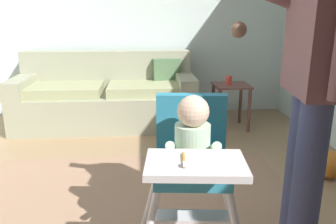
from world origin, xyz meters
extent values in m
cube|color=#967754|center=(0.00, 0.00, -0.05)|extent=(5.85, 6.52, 0.10)
cube|color=silver|center=(0.00, 2.49, 1.34)|extent=(5.05, 0.06, 2.67)
cube|color=gray|center=(-0.22, 1.91, 0.20)|extent=(2.07, 0.84, 0.40)
cube|color=gray|center=(-0.22, 2.24, 0.63)|extent=(2.07, 0.22, 0.46)
cube|color=gray|center=(-1.17, 1.91, 0.50)|extent=(0.20, 0.84, 0.20)
cube|color=gray|center=(0.73, 1.91, 0.50)|extent=(0.20, 0.84, 0.20)
cube|color=#979B6F|center=(-0.67, 1.86, 0.46)|extent=(0.82, 0.60, 0.11)
cube|color=#979B6F|center=(0.23, 1.86, 0.46)|extent=(0.82, 0.60, 0.11)
cube|color=#4C6B47|center=(0.52, 2.11, 0.60)|extent=(0.35, 0.17, 0.34)
cylinder|color=silver|center=(0.26, -0.27, 0.26)|extent=(0.16, 0.18, 0.53)
cylinder|color=silver|center=(0.69, -0.32, 0.26)|extent=(0.18, 0.16, 0.53)
cube|color=teal|center=(0.45, -0.51, 0.54)|extent=(0.39, 0.39, 0.05)
cube|color=teal|center=(0.47, -0.37, 0.73)|extent=(0.37, 0.11, 0.33)
cube|color=silver|center=(0.42, -0.80, 0.71)|extent=(0.42, 0.30, 0.03)
cube|color=silver|center=(0.44, -0.62, 0.35)|extent=(0.41, 0.14, 0.02)
cylinder|color=#B7D5B6|center=(0.45, -0.53, 0.68)|extent=(0.19, 0.19, 0.22)
sphere|color=beige|center=(0.45, -0.54, 0.85)|extent=(0.15, 0.15, 0.15)
cylinder|color=#B7D5B6|center=(0.34, -0.56, 0.69)|extent=(0.06, 0.15, 0.10)
cylinder|color=#B7D5B6|center=(0.55, -0.58, 0.69)|extent=(0.06, 0.15, 0.10)
cylinder|color=#C67A23|center=(0.38, -0.80, 0.73)|extent=(0.02, 0.13, 0.01)
cube|color=white|center=(0.37, -0.86, 0.74)|extent=(0.01, 0.02, 0.02)
cylinder|color=#3A3E63|center=(1.00, -0.53, 0.47)|extent=(0.14, 0.14, 0.94)
cylinder|color=#3A3E63|center=(0.98, -0.65, 0.47)|extent=(0.14, 0.14, 0.94)
cube|color=brown|center=(0.99, -0.59, 1.23)|extent=(0.25, 0.42, 0.58)
sphere|color=brown|center=(0.69, -0.37, 1.21)|extent=(0.08, 0.08, 0.08)
sphere|color=orange|center=(1.72, 0.38, 0.12)|extent=(0.23, 0.23, 0.23)
cube|color=brown|center=(1.24, 1.70, 0.51)|extent=(0.40, 0.40, 0.02)
cylinder|color=brown|center=(1.07, 1.53, 0.25)|extent=(0.04, 0.04, 0.50)
cylinder|color=brown|center=(1.41, 1.53, 0.25)|extent=(0.04, 0.04, 0.50)
cylinder|color=brown|center=(1.07, 1.87, 0.25)|extent=(0.04, 0.04, 0.50)
cylinder|color=brown|center=(1.41, 1.87, 0.25)|extent=(0.04, 0.04, 0.50)
cylinder|color=#D13D33|center=(1.20, 1.70, 0.57)|extent=(0.07, 0.07, 0.10)
camera|label=1|loc=(0.22, -2.02, 1.28)|focal=35.96mm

